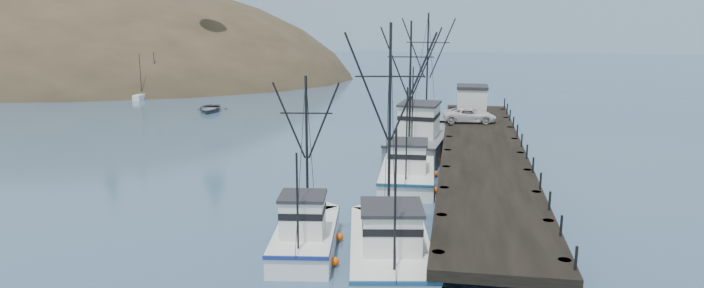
% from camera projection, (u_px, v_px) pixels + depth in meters
% --- Properties ---
extents(ground, '(400.00, 400.00, 0.00)m').
position_uv_depth(ground, '(222.00, 245.00, 32.97)').
color(ground, '#324F70').
rests_on(ground, ground).
extents(pier, '(6.00, 44.00, 2.00)m').
position_uv_depth(pier, '(483.00, 155.00, 45.74)').
color(pier, black).
rests_on(pier, ground).
extents(headland, '(134.80, 78.00, 51.00)m').
position_uv_depth(headland, '(5.00, 96.00, 121.91)').
color(headland, '#382D1E').
rests_on(headland, ground).
extents(distant_ridge, '(360.00, 40.00, 26.00)m').
position_uv_depth(distant_ridge, '(453.00, 48.00, 195.11)').
color(distant_ridge, '#9EB2C6').
rests_on(distant_ridge, ground).
extents(distant_ridge_far, '(180.00, 25.00, 18.00)m').
position_uv_depth(distant_ridge_far, '(308.00, 44.00, 217.72)').
color(distant_ridge_far, silver).
rests_on(distant_ridge_far, ground).
extents(moored_sailboats, '(15.14, 17.51, 6.35)m').
position_uv_depth(moored_sailboats, '(158.00, 89.00, 93.69)').
color(moored_sailboats, white).
rests_on(moored_sailboats, ground).
extents(trawler_near, '(5.40, 11.90, 11.89)m').
position_uv_depth(trawler_near, '(389.00, 243.00, 30.97)').
color(trawler_near, white).
rests_on(trawler_near, ground).
extents(trawler_mid, '(3.93, 9.06, 9.24)m').
position_uv_depth(trawler_mid, '(306.00, 234.00, 32.32)').
color(trawler_mid, white).
rests_on(trawler_mid, ground).
extents(trawler_far, '(4.13, 11.46, 11.70)m').
position_uv_depth(trawler_far, '(408.00, 170.00, 44.90)').
color(trawler_far, white).
rests_on(trawler_far, ground).
extents(work_vessel, '(5.65, 14.40, 12.16)m').
position_uv_depth(work_vessel, '(423.00, 138.00, 53.88)').
color(work_vessel, slate).
rests_on(work_vessel, ground).
extents(pier_shed, '(3.00, 3.20, 2.80)m').
position_uv_depth(pier_shed, '(472.00, 99.00, 61.49)').
color(pier_shed, silver).
rests_on(pier_shed, pier).
extents(pickup_truck, '(4.95, 2.60, 1.33)m').
position_uv_depth(pickup_truck, '(469.00, 115.00, 57.03)').
color(pickup_truck, silver).
rests_on(pickup_truck, pier).
extents(motorboat, '(4.74, 5.89, 1.08)m').
position_uv_depth(motorboat, '(210.00, 111.00, 75.48)').
color(motorboat, '#585D61').
rests_on(motorboat, ground).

